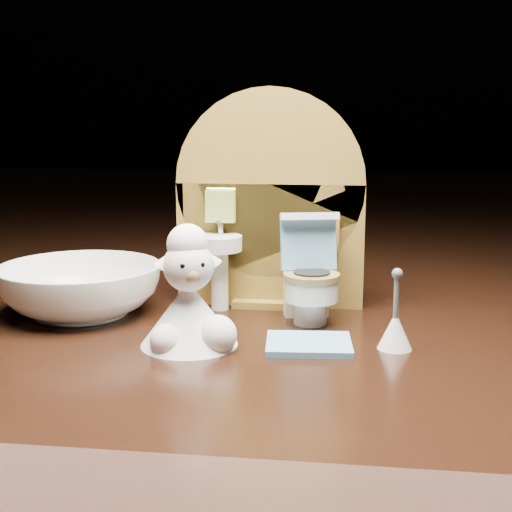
# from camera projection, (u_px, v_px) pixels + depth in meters

# --- Properties ---
(backdrop_panel) EXTENTS (0.13, 0.05, 0.15)m
(backdrop_panel) POSITION_uv_depth(u_px,v_px,m) (269.00, 212.00, 0.49)
(backdrop_panel) COLOR olive
(backdrop_panel) RESTS_ON ground
(toy_toilet) EXTENTS (0.04, 0.05, 0.07)m
(toy_toilet) POSITION_uv_depth(u_px,v_px,m) (309.00, 282.00, 0.46)
(toy_toilet) COLOR white
(toy_toilet) RESTS_ON ground
(bath_mat) EXTENTS (0.05, 0.04, 0.00)m
(bath_mat) POSITION_uv_depth(u_px,v_px,m) (309.00, 344.00, 0.41)
(bath_mat) COLOR #69A3CC
(bath_mat) RESTS_ON ground
(toilet_brush) EXTENTS (0.02, 0.02, 0.05)m
(toilet_brush) POSITION_uv_depth(u_px,v_px,m) (395.00, 328.00, 0.41)
(toilet_brush) COLOR white
(toilet_brush) RESTS_ON ground
(plush_lamb) EXTENTS (0.06, 0.06, 0.07)m
(plush_lamb) POSITION_uv_depth(u_px,v_px,m) (190.00, 303.00, 0.41)
(plush_lamb) COLOR white
(plush_lamb) RESTS_ON ground
(ceramic_bowl) EXTENTS (0.14, 0.14, 0.03)m
(ceramic_bowl) POSITION_uv_depth(u_px,v_px,m) (80.00, 290.00, 0.48)
(ceramic_bowl) COLOR white
(ceramic_bowl) RESTS_ON ground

